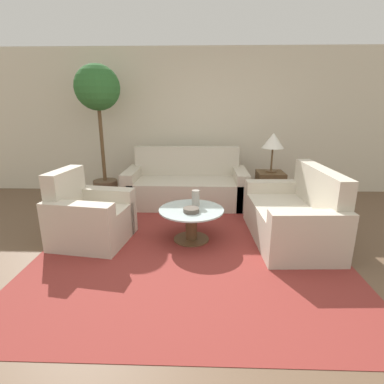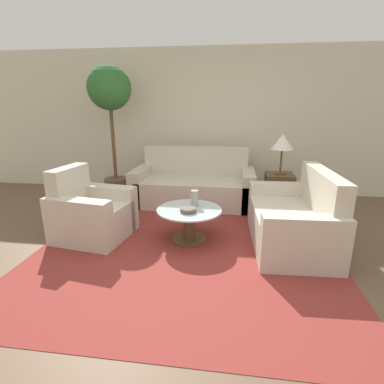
{
  "view_description": "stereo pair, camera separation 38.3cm",
  "coord_description": "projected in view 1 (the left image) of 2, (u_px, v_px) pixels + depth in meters",
  "views": [
    {
      "loc": [
        0.01,
        -2.7,
        1.64
      ],
      "look_at": [
        -0.11,
        0.97,
        0.55
      ],
      "focal_mm": 28.0,
      "sensor_mm": 36.0,
      "label": 1
    },
    {
      "loc": [
        0.39,
        -2.67,
        1.64
      ],
      "look_at": [
        -0.11,
        0.97,
        0.55
      ],
      "focal_mm": 28.0,
      "sensor_mm": 36.0,
      "label": 2
    }
  ],
  "objects": [
    {
      "name": "ground_plane",
      "position": [
        199.0,
        271.0,
        3.05
      ],
      "size": [
        14.0,
        14.0,
        0.0
      ],
      "primitive_type": "plane",
      "color": "brown"
    },
    {
      "name": "bowl",
      "position": [
        191.0,
        210.0,
        3.53
      ],
      "size": [
        0.19,
        0.19,
        0.05
      ],
      "color": "brown",
      "rests_on": "coffee_table"
    },
    {
      "name": "side_table",
      "position": [
        270.0,
        188.0,
        4.98
      ],
      "size": [
        0.43,
        0.43,
        0.56
      ],
      "color": "brown",
      "rests_on": "ground_plane"
    },
    {
      "name": "coffee_table",
      "position": [
        191.0,
        220.0,
        3.67
      ],
      "size": [
        0.79,
        0.79,
        0.41
      ],
      "color": "brown",
      "rests_on": "ground_plane"
    },
    {
      "name": "rug",
      "position": [
        191.0,
        239.0,
        3.75
      ],
      "size": [
        3.41,
        3.77,
        0.01
      ],
      "color": "maroon",
      "rests_on": "ground_plane"
    },
    {
      "name": "sofa_main",
      "position": [
        186.0,
        186.0,
        5.08
      ],
      "size": [
        1.99,
        0.89,
        0.92
      ],
      "color": "beige",
      "rests_on": "ground_plane"
    },
    {
      "name": "armchair",
      "position": [
        88.0,
        219.0,
        3.65
      ],
      "size": [
        0.94,
        0.93,
        0.89
      ],
      "rotation": [
        0.0,
        0.0,
        1.42
      ],
      "color": "beige",
      "rests_on": "ground_plane"
    },
    {
      "name": "loveseat",
      "position": [
        295.0,
        217.0,
        3.69
      ],
      "size": [
        0.91,
        1.49,
        0.91
      ],
      "rotation": [
        0.0,
        0.0,
        -1.53
      ],
      "color": "beige",
      "rests_on": "ground_plane"
    },
    {
      "name": "wall_back",
      "position": [
        201.0,
        122.0,
        5.55
      ],
      "size": [
        10.0,
        0.06,
        2.6
      ],
      "color": "beige",
      "rests_on": "ground_plane"
    },
    {
      "name": "table_lamp",
      "position": [
        273.0,
        142.0,
        4.76
      ],
      "size": [
        0.35,
        0.35,
        0.63
      ],
      "color": "brown",
      "rests_on": "side_table"
    },
    {
      "name": "potted_plant",
      "position": [
        99.0,
        103.0,
        4.86
      ],
      "size": [
        0.72,
        0.72,
        2.25
      ],
      "color": "brown",
      "rests_on": "ground_plane"
    },
    {
      "name": "vase",
      "position": [
        196.0,
        198.0,
        3.72
      ],
      "size": [
        0.1,
        0.1,
        0.2
      ],
      "color": "#9E998E",
      "rests_on": "coffee_table"
    }
  ]
}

